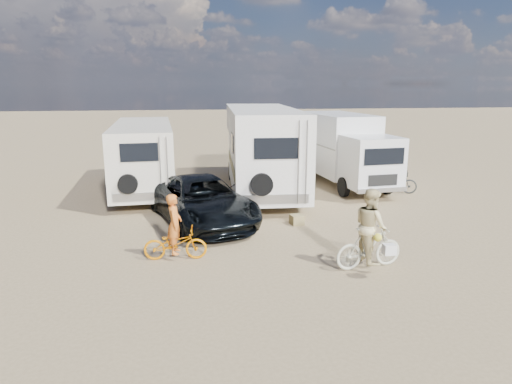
{
  "coord_description": "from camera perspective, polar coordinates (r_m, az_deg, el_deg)",
  "views": [
    {
      "loc": [
        -2.76,
        -12.09,
        4.51
      ],
      "look_at": [
        -0.88,
        1.11,
        1.3
      ],
      "focal_mm": 31.56,
      "sensor_mm": 36.0,
      "label": 1
    }
  ],
  "objects": [
    {
      "name": "rider_woman",
      "position": [
        11.52,
        14.26,
        -4.99
      ],
      "size": [
        0.84,
        1.01,
        1.87
      ],
      "primitive_type": "imported",
      "rotation": [
        0.0,
        0.0,
        1.73
      ],
      "color": "beige",
      "rests_on": "ground"
    },
    {
      "name": "rider_man",
      "position": [
        11.94,
        -10.26,
        -4.82
      ],
      "size": [
        0.41,
        0.6,
        1.59
      ],
      "primitive_type": "imported",
      "rotation": [
        0.0,
        0.0,
        1.51
      ],
      "color": "orange",
      "rests_on": "ground"
    },
    {
      "name": "ground",
      "position": [
        13.2,
        4.49,
        -6.5
      ],
      "size": [
        140.0,
        140.0,
        0.0
      ],
      "primitive_type": "plane",
      "color": "#977F5A",
      "rests_on": "ground"
    },
    {
      "name": "rv_main",
      "position": [
        19.05,
        0.77,
        5.25
      ],
      "size": [
        3.05,
        8.6,
        3.53
      ],
      "primitive_type": null,
      "rotation": [
        0.0,
        0.0,
        -0.05
      ],
      "color": "white",
      "rests_on": "ground"
    },
    {
      "name": "crate",
      "position": [
        14.9,
        5.2,
        -3.5
      ],
      "size": [
        0.46,
        0.46,
        0.32
      ],
      "primitive_type": "cube",
      "rotation": [
        0.0,
        0.0,
        0.18
      ],
      "color": "olive",
      "rests_on": "ground"
    },
    {
      "name": "box_truck",
      "position": [
        20.72,
        11.37,
        5.16
      ],
      "size": [
        2.87,
        6.85,
        3.17
      ],
      "primitive_type": null,
      "rotation": [
        0.0,
        0.0,
        0.1
      ],
      "color": "silver",
      "rests_on": "ground"
    },
    {
      "name": "rv_left",
      "position": [
        19.86,
        -14.03,
        4.24
      ],
      "size": [
        2.86,
        7.89,
        2.88
      ],
      "primitive_type": null,
      "rotation": [
        0.0,
        0.0,
        0.07
      ],
      "color": "silver",
      "rests_on": "ground"
    },
    {
      "name": "bike_parked",
      "position": [
        19.92,
        17.17,
        1.25
      ],
      "size": [
        1.92,
        1.29,
        0.96
      ],
      "primitive_type": "imported",
      "rotation": [
        0.0,
        0.0,
        1.17
      ],
      "color": "#252725",
      "rests_on": "ground"
    },
    {
      "name": "dark_suv",
      "position": [
        15.04,
        -6.87,
        -1.02
      ],
      "size": [
        4.0,
        5.93,
        1.51
      ],
      "primitive_type": "imported",
      "rotation": [
        0.0,
        0.0,
        0.3
      ],
      "color": "black",
      "rests_on": "ground"
    },
    {
      "name": "bike_woman",
      "position": [
        11.65,
        14.14,
        -6.84
      ],
      "size": [
        1.85,
        0.78,
        1.08
      ],
      "primitive_type": "imported",
      "rotation": [
        0.0,
        0.0,
        1.73
      ],
      "color": "#BABA9F",
      "rests_on": "ground"
    },
    {
      "name": "cooler",
      "position": [
        14.6,
        -7.88,
        -3.75
      ],
      "size": [
        0.54,
        0.41,
        0.41
      ],
      "primitive_type": "cube",
      "rotation": [
        0.0,
        0.0,
        -0.07
      ],
      "color": "#345E9C",
      "rests_on": "ground"
    },
    {
      "name": "bike_man",
      "position": [
        12.06,
        -10.19,
        -6.46
      ],
      "size": [
        1.67,
        0.67,
        0.86
      ],
      "primitive_type": "imported",
      "rotation": [
        0.0,
        0.0,
        1.51
      ],
      "color": "#D07301",
      "rests_on": "ground"
    }
  ]
}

